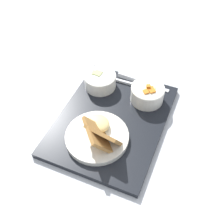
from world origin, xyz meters
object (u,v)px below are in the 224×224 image
Objects in this scene: bowl_salad at (147,93)px; spoon at (136,85)px; plate_main at (99,135)px; bowl_soup at (100,80)px; knife at (133,78)px.

bowl_salad reaches higher than spoon.
bowl_soup is at bearing -150.38° from plate_main.
plate_main is 0.99× the size of knife.
spoon is at bearing -47.93° from knife.
knife reaches higher than spoon.
knife is 0.03m from spoon.
bowl_soup is at bearing -159.14° from spoon.
spoon is at bearing -179.37° from plate_main.
spoon is (0.02, 0.02, -0.00)m from knife.
bowl_soup reaches higher than spoon.
bowl_soup is 0.72× the size of spoon.
bowl_salad is at bearing 96.28° from bowl_soup.
bowl_salad reaches higher than knife.
knife is (-0.08, 0.09, -0.02)m from bowl_soup.
plate_main is at bearing 29.62° from bowl_soup.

